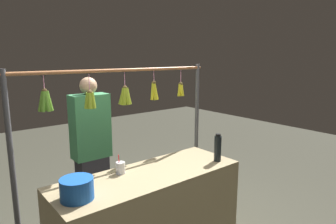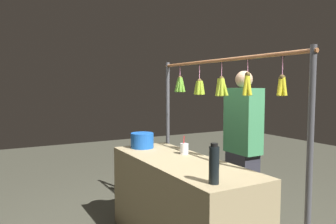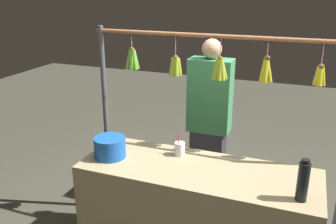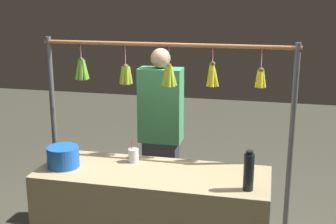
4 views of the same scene
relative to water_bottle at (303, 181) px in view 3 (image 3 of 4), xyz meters
name	(u,v)px [view 3 (image 3 of 4)]	position (x,y,z in m)	size (l,w,h in m)	color
market_counter	(196,217)	(0.71, -0.17, -0.55)	(1.73, 0.62, 0.83)	tan
display_rack	(211,98)	(0.75, -0.59, 0.28)	(2.07, 0.13, 1.77)	#4C4C51
water_bottle	(303,181)	(0.00, 0.00, 0.00)	(0.07, 0.07, 0.28)	black
blue_bucket	(110,147)	(1.40, -0.11, -0.05)	(0.24, 0.24, 0.16)	blue
drink_cup	(180,149)	(0.91, -0.33, -0.08)	(0.08, 0.08, 0.18)	silver
vendor_person	(209,127)	(0.86, -1.03, -0.15)	(0.39, 0.21, 1.65)	#2D2D38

